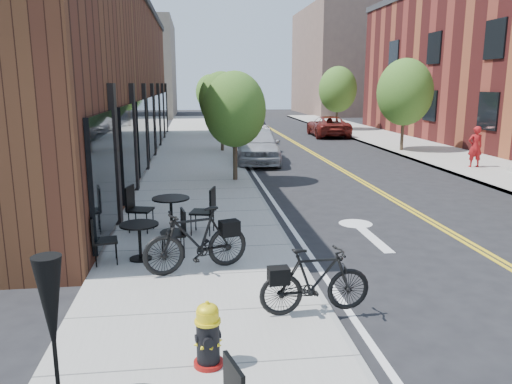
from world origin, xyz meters
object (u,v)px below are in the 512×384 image
bicycle_right (315,281)px  bistro_set_c (171,210)px  fire_hydrant (208,335)px  parked_car_a (258,145)px  bicycle_left (196,240)px  pedestrian (475,147)px  patio_umbrella (52,323)px  parked_car_c (235,121)px  bistro_set_b (140,236)px  parked_car_b (249,129)px  parked_car_far (328,126)px

bicycle_right → bistro_set_c: 5.03m
fire_hydrant → parked_car_a: size_ratio=0.18×
bicycle_left → pedestrian: (11.44, 10.33, 0.25)m
bistro_set_c → pedestrian: bearing=47.6°
bicycle_left → patio_umbrella: (-1.18, -4.81, 0.87)m
bistro_set_c → parked_car_c: (3.69, 26.82, 0.01)m
bicycle_left → parked_car_a: size_ratio=0.42×
bicycle_right → parked_car_c: size_ratio=0.37×
bistro_set_b → parked_car_a: size_ratio=0.38×
bistro_set_c → patio_umbrella: (-0.62, -7.34, 0.92)m
parked_car_b → pedestrian: bearing=-62.3°
bicycle_right → bistro_set_b: bicycle_right is taller
parked_car_c → parked_car_far: parked_car_far is taller
patio_umbrella → bistro_set_c: bearing=85.2°
bicycle_right → fire_hydrant: bearing=123.2°
parked_car_far → parked_car_a: bearing=63.2°
bicycle_right → bistro_set_b: 3.91m
parked_car_c → parked_car_far: 7.87m
fire_hydrant → bicycle_left: size_ratio=0.42×
bistro_set_b → pedestrian: size_ratio=1.06×
bistro_set_b → pedestrian: 15.77m
bicycle_right → parked_car_a: bearing=-8.1°
parked_car_b → parked_car_far: 5.91m
bistro_set_c → parked_car_far: (9.52, 21.53, 0.02)m
bicycle_left → patio_umbrella: size_ratio=0.97×
fire_hydrant → parked_car_c: size_ratio=0.18×
parked_car_b → parked_car_c: (-0.29, 7.36, -0.09)m
bistro_set_b → pedestrian: pedestrian is taller
patio_umbrella → parked_car_far: bearing=70.6°
fire_hydrant → bicycle_left: 3.20m
bicycle_right → parked_car_a: parked_car_a is taller
bicycle_left → bistro_set_b: size_ratio=1.11×
bicycle_right → parked_car_b: (1.68, 23.93, 0.13)m
parked_car_far → pedestrian: 13.94m
bistro_set_b → bistro_set_c: bistro_set_c is taller
pedestrian → bicycle_left: bearing=44.0°
parked_car_a → pedestrian: size_ratio=2.80×
bicycle_left → bistro_set_b: bearing=-141.9°
bicycle_right → bistro_set_b: (-2.83, 2.70, -0.04)m
parked_car_b → pedestrian: pedestrian is taller
fire_hydrant → bistro_set_b: (-1.20, 3.94, 0.08)m
parked_car_b → parked_car_far: bearing=13.6°
parked_car_far → pedestrian: bearing=103.1°
bicycle_right → parked_car_c: bearing=-6.6°
fire_hydrant → patio_umbrella: bearing=-142.1°
bicycle_right → parked_car_far: (7.22, 26.00, 0.05)m
bistro_set_c → parked_car_c: parked_car_c is taller
pedestrian → fire_hydrant: bearing=52.0°
bistro_set_b → parked_car_b: 21.70m
bicycle_left → fire_hydrant: bearing=-15.4°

